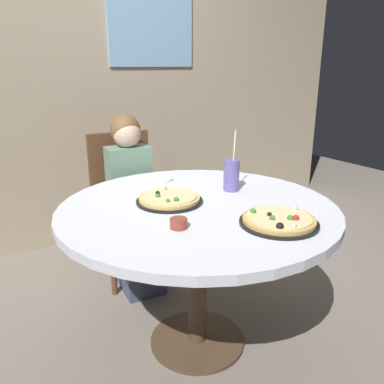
% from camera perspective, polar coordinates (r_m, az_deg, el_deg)
% --- Properties ---
extents(ground_plane, '(8.00, 8.00, 0.00)m').
position_cam_1_polar(ground_plane, '(2.18, 0.76, -20.83)').
color(ground_plane, slate).
extents(wall_with_window, '(5.20, 0.14, 2.90)m').
position_cam_1_polar(wall_with_window, '(3.18, -16.32, 18.87)').
color(wall_with_window, tan).
rests_on(wall_with_window, ground_plane).
extents(dining_table, '(1.28, 1.28, 0.75)m').
position_cam_1_polar(dining_table, '(1.84, 0.84, -4.60)').
color(dining_table, silver).
rests_on(dining_table, ground_plane).
extents(chair_wooden, '(0.44, 0.44, 0.95)m').
position_cam_1_polar(chair_wooden, '(2.62, -9.70, -0.82)').
color(chair_wooden, brown).
rests_on(chair_wooden, ground_plane).
extents(diner_child, '(0.29, 0.42, 1.08)m').
position_cam_1_polar(diner_child, '(2.47, -8.38, -3.05)').
color(diner_child, '#3F4766').
rests_on(diner_child, ground_plane).
extents(pizza_veggie, '(0.31, 0.31, 0.05)m').
position_cam_1_polar(pizza_veggie, '(1.84, -3.29, -1.01)').
color(pizza_veggie, black).
rests_on(pizza_veggie, dining_table).
extents(pizza_cheese, '(0.32, 0.32, 0.05)m').
position_cam_1_polar(pizza_cheese, '(1.62, 12.50, -4.06)').
color(pizza_cheese, black).
rests_on(pizza_cheese, dining_table).
extents(soda_cup, '(0.08, 0.08, 0.31)m').
position_cam_1_polar(soda_cup, '(2.00, 5.73, 2.46)').
color(soda_cup, '#6659A5').
rests_on(soda_cup, dining_table).
extents(sauce_bowl, '(0.07, 0.07, 0.04)m').
position_cam_1_polar(sauce_bowl, '(1.55, -1.95, -4.56)').
color(sauce_bowl, brown).
rests_on(sauce_bowl, dining_table).
extents(plate_small, '(0.18, 0.18, 0.01)m').
position_cam_1_polar(plate_small, '(2.21, -5.15, 1.91)').
color(plate_small, white).
rests_on(plate_small, dining_table).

